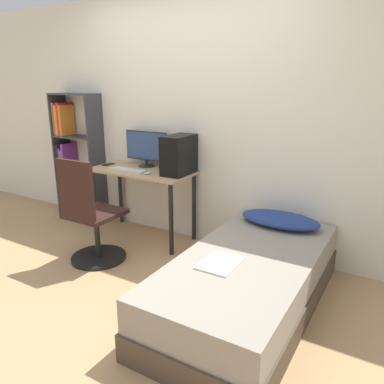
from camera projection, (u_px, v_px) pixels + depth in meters
name	position (u px, v px, depth m)	size (l,w,h in m)	color
ground_plane	(95.00, 298.00, 2.94)	(14.00, 14.00, 0.00)	tan
wall_back	(191.00, 121.00, 3.80)	(8.00, 0.05, 2.50)	silver
desk	(142.00, 181.00, 3.94)	(1.12, 0.53, 0.75)	tan
bookshelf	(73.00, 162.00, 4.62)	(0.62, 0.26, 1.51)	#38383D
office_chair	(91.00, 223.00, 3.44)	(0.52, 0.52, 1.00)	black
bed	(248.00, 282.00, 2.77)	(0.91, 1.89, 0.43)	#4C3D2D
pillow	(280.00, 220.00, 3.25)	(0.69, 0.36, 0.11)	navy
magazine	(220.00, 263.00, 2.58)	(0.24, 0.32, 0.01)	silver
monitor	(146.00, 148.00, 4.02)	(0.53, 0.18, 0.38)	black
keyboard	(128.00, 170.00, 3.86)	(0.40, 0.12, 0.02)	silver
pc_tower	(179.00, 155.00, 3.69)	(0.22, 0.38, 0.39)	black
mouse	(148.00, 173.00, 3.74)	(0.06, 0.09, 0.02)	silver
phone	(108.00, 164.00, 4.16)	(0.07, 0.14, 0.01)	black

